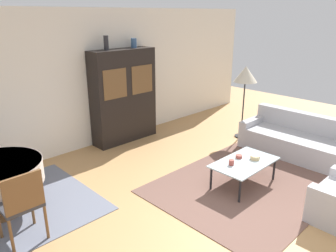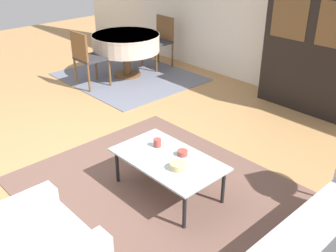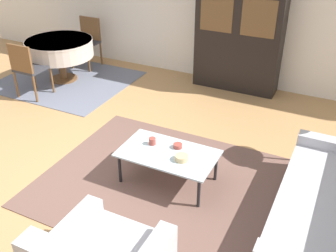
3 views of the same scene
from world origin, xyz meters
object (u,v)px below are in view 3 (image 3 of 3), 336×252
at_px(display_cabinet, 239,33).
at_px(bowl_small, 178,146).
at_px(coffee_table, 168,155).
at_px(dining_table, 60,48).
at_px(dining_chair_near, 28,67).
at_px(dining_chair_far, 87,39).
at_px(cup, 152,141).
at_px(bowl, 182,158).
at_px(couch, 330,213).

height_order(display_cabinet, bowl_small, display_cabinet).
xyz_separation_m(coffee_table, dining_table, (-3.02, 1.83, 0.23)).
relative_size(coffee_table, dining_chair_near, 1.19).
bearing_deg(dining_chair_far, cup, 137.51).
relative_size(dining_chair_far, cup, 11.13).
distance_m(dining_chair_near, bowl, 3.40).
bearing_deg(bowl_small, coffee_table, -111.26).
distance_m(dining_table, bowl, 3.74).
height_order(display_cabinet, dining_table, display_cabinet).
bearing_deg(display_cabinet, dining_chair_far, -174.60).
bearing_deg(dining_chair_near, bowl_small, -16.04).
relative_size(coffee_table, dining_chair_far, 1.19).
relative_size(cup, bowl_small, 0.80).
bearing_deg(bowl_small, couch, -6.83).
xyz_separation_m(coffee_table, cup, (-0.24, 0.08, 0.08)).
distance_m(display_cabinet, bowl, 3.03).
height_order(coffee_table, dining_chair_near, dining_chair_near).
bearing_deg(bowl, dining_table, 149.60).
distance_m(coffee_table, dining_chair_far, 4.01).
relative_size(couch, coffee_table, 1.88).
height_order(dining_chair_near, cup, dining_chair_near).
height_order(bowl, bowl_small, bowl).
xyz_separation_m(display_cabinet, dining_chair_near, (-2.90, -1.87, -0.42)).
xyz_separation_m(coffee_table, dining_chair_near, (-3.02, 1.03, 0.17)).
bearing_deg(couch, dining_table, 68.47).
bearing_deg(couch, display_cabinet, 32.55).
relative_size(display_cabinet, dining_chair_far, 2.08).
xyz_separation_m(dining_chair_far, cup, (2.78, -2.55, -0.10)).
relative_size(couch, cup, 24.88).
relative_size(coffee_table, bowl, 7.42).
height_order(dining_table, bowl_small, dining_table).
xyz_separation_m(dining_chair_far, bowl, (3.22, -2.69, -0.11)).
height_order(coffee_table, bowl_small, bowl_small).
bearing_deg(dining_table, cup, -32.16).
xyz_separation_m(dining_table, cup, (2.78, -1.75, -0.16)).
xyz_separation_m(dining_table, dining_chair_far, (0.00, 0.80, -0.06)).
distance_m(coffee_table, dining_table, 3.54).
bearing_deg(dining_chair_far, bowl_small, 141.10).
bearing_deg(dining_chair_far, coffee_table, 139.03).
height_order(dining_chair_far, bowl_small, dining_chair_far).
distance_m(coffee_table, cup, 0.26).
height_order(dining_chair_far, bowl, dining_chair_far).
bearing_deg(dining_table, bowl, -30.40).
distance_m(display_cabinet, dining_table, 3.11).
distance_m(display_cabinet, dining_chair_near, 3.47).
bearing_deg(display_cabinet, dining_chair_near, -147.12).
distance_m(display_cabinet, cup, 2.87).
distance_m(couch, display_cabinet, 3.58).
distance_m(couch, dining_chair_far, 5.50).
xyz_separation_m(coffee_table, bowl, (0.20, -0.06, 0.06)).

